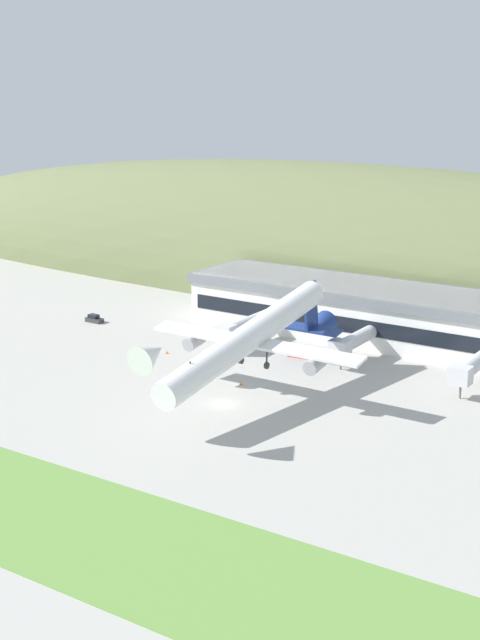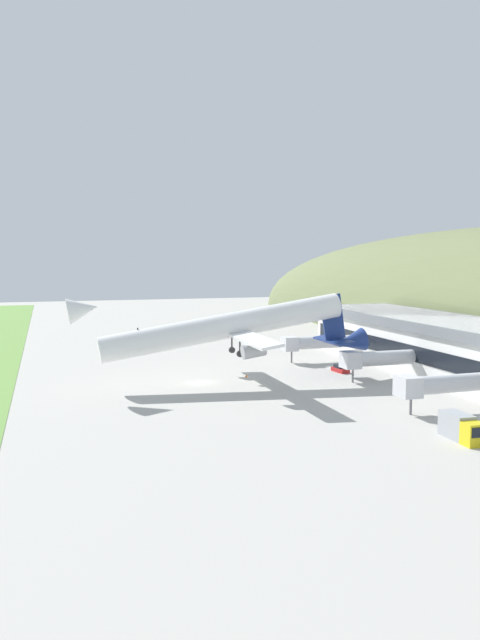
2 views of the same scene
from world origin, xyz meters
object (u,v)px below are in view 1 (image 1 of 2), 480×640
object	(u,v)px
terminal_building	(388,312)
jetway_1	(352,342)
service_car_1	(299,354)
traffic_cone_0	(241,383)
jetway_2	(473,366)
service_car_0	(94,319)
traffic_cone_1	(167,352)
jetway_0	(243,325)
cargo_airplane	(250,339)

from	to	relation	value
terminal_building	jetway_1	bearing A→B (deg)	-87.89
service_car_1	traffic_cone_0	distance (m)	18.65
terminal_building	jetway_2	xyz separation A→B (m)	(23.15, -18.20, -1.82)
service_car_0	traffic_cone_1	bearing A→B (deg)	-19.29
jetway_1	service_car_1	xyz separation A→B (m)	(-9.61, -1.78, -3.41)
jetway_0	cargo_airplane	world-z (taller)	cargo_airplane
jetway_1	service_car_0	bearing A→B (deg)	-175.85
cargo_airplane	traffic_cone_0	bearing A→B (deg)	136.28
jetway_0	terminal_building	bearing A→B (deg)	40.18
service_car_1	traffic_cone_1	size ratio (longest dim) A/B	7.36
traffic_cone_1	jetway_1	bearing A→B (deg)	23.26
terminal_building	service_car_1	world-z (taller)	terminal_building
jetway_2	cargo_airplane	world-z (taller)	cargo_airplane
terminal_building	jetway_2	size ratio (longest dim) A/B	4.93
service_car_0	service_car_1	distance (m)	47.81
jetway_1	traffic_cone_1	distance (m)	34.04
terminal_building	jetway_0	distance (m)	28.12
jetway_1	traffic_cone_0	size ratio (longest dim) A/B	23.75
service_car_0	traffic_cone_0	xyz separation A→B (m)	(47.26, -16.26, -0.40)
jetway_2	cargo_airplane	xyz separation A→B (m)	(-27.95, -23.43, 5.75)
terminal_building	service_car_0	bearing A→B (deg)	-159.78
cargo_airplane	jetway_2	bearing A→B (deg)	39.97
jetway_1	jetway_2	bearing A→B (deg)	-3.72
jetway_1	traffic_cone_1	xyz separation A→B (m)	(-31.09, -13.36, -3.71)
jetway_0	cargo_airplane	size ratio (longest dim) A/B	0.31
jetway_2	service_car_1	size ratio (longest dim) A/B	3.88
service_car_1	jetway_0	bearing A→B (deg)	178.11
jetway_0	traffic_cone_0	bearing A→B (deg)	-57.88
jetway_1	traffic_cone_1	world-z (taller)	jetway_1
terminal_building	traffic_cone_1	bearing A→B (deg)	-135.36
jetway_2	cargo_airplane	distance (m)	36.92
service_car_0	traffic_cone_0	size ratio (longest dim) A/B	6.78
terminal_building	traffic_cone_1	size ratio (longest dim) A/B	140.79
jetway_2	service_car_0	size ratio (longest dim) A/B	4.21
service_car_1	traffic_cone_0	xyz separation A→B (m)	(-0.49, -18.64, -0.30)
terminal_building	traffic_cone_1	xyz separation A→B (m)	(-30.47, -30.09, -5.53)
terminal_building	service_car_0	distance (m)	60.69
traffic_cone_0	traffic_cone_1	world-z (taller)	same
jetway_1	traffic_cone_1	size ratio (longest dim) A/B	23.75
terminal_building	jetway_1	xyz separation A→B (m)	(0.62, -16.73, -1.82)
jetway_1	traffic_cone_0	distance (m)	23.08
traffic_cone_0	traffic_cone_1	xyz separation A→B (m)	(-20.99, 7.06, 0.00)
cargo_airplane	jetway_0	bearing A→B (deg)	125.27
jetway_0	service_car_0	xyz separation A→B (m)	(-35.30, -2.79, -3.31)
jetway_2	cargo_airplane	size ratio (longest dim) A/B	0.31
jetway_2	cargo_airplane	bearing A→B (deg)	-140.03
jetway_1	cargo_airplane	world-z (taller)	cargo_airplane
jetway_2	traffic_cone_0	distance (m)	37.92
jetway_0	traffic_cone_1	xyz separation A→B (m)	(-9.03, -11.99, -3.71)
terminal_building	cargo_airplane	size ratio (longest dim) A/B	1.54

